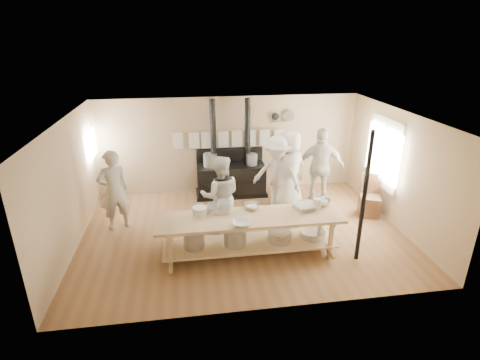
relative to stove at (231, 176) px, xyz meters
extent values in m
plane|color=brown|center=(0.01, -2.12, -0.52)|extent=(7.00, 7.00, 0.00)
plane|color=tan|center=(0.01, 0.38, 0.78)|extent=(7.00, 0.00, 7.00)
plane|color=tan|center=(0.01, -4.62, 0.78)|extent=(7.00, 0.00, 7.00)
plane|color=tan|center=(-3.49, -2.12, 0.78)|extent=(0.00, 5.00, 5.00)
plane|color=tan|center=(3.51, -2.12, 0.78)|extent=(0.00, 5.00, 5.00)
plane|color=beige|center=(0.01, -2.12, 2.08)|extent=(7.00, 7.00, 0.00)
cube|color=beige|center=(3.48, -1.52, 0.98)|extent=(0.06, 1.35, 1.65)
plane|color=white|center=(3.44, -1.52, 0.98)|extent=(0.00, 1.50, 1.50)
cube|color=beige|center=(3.43, -1.52, 0.98)|extent=(0.02, 0.03, 1.50)
plane|color=white|center=(-3.44, -0.12, 1.08)|extent=(0.00, 0.90, 0.90)
cube|color=black|center=(0.01, -0.02, -0.10)|extent=(1.80, 0.70, 0.85)
cube|color=black|center=(0.01, -0.02, -0.47)|extent=(1.90, 0.75, 0.10)
cube|color=black|center=(0.01, 0.28, 0.53)|extent=(1.80, 0.12, 0.35)
cylinder|color=black|center=(-0.44, 0.03, 1.20)|extent=(0.15, 0.15, 1.75)
cylinder|color=black|center=(0.46, 0.03, 1.20)|extent=(0.15, 0.15, 1.75)
cylinder|color=#B2B2B7|center=(-0.54, -0.02, 0.50)|extent=(0.36, 0.36, 0.34)
cylinder|color=gray|center=(0.56, -0.07, 0.48)|extent=(0.30, 0.30, 0.30)
cylinder|color=tan|center=(0.01, 0.28, 1.20)|extent=(3.00, 0.04, 0.04)
cube|color=silver|center=(-1.34, 0.28, 0.98)|extent=(0.28, 0.01, 0.46)
cube|color=silver|center=(-0.96, 0.28, 0.98)|extent=(0.28, 0.01, 0.46)
cube|color=silver|center=(-0.57, 0.28, 0.98)|extent=(0.28, 0.01, 0.46)
cube|color=silver|center=(-0.19, 0.28, 0.98)|extent=(0.28, 0.01, 0.46)
cube|color=silver|center=(0.20, 0.28, 0.98)|extent=(0.28, 0.01, 0.46)
cube|color=silver|center=(0.59, 0.28, 0.98)|extent=(0.28, 0.01, 0.46)
cube|color=silver|center=(0.97, 0.28, 0.98)|extent=(0.28, 0.01, 0.46)
cube|color=silver|center=(1.36, 0.28, 0.98)|extent=(0.28, 0.01, 0.46)
cube|color=tan|center=(1.41, 0.30, 1.38)|extent=(0.50, 0.14, 0.03)
cylinder|color=black|center=(1.26, 0.32, 1.53)|extent=(0.20, 0.04, 0.20)
cylinder|color=silver|center=(1.63, 0.32, 1.53)|extent=(0.32, 0.03, 0.32)
cube|color=tan|center=(0.01, -3.02, 0.30)|extent=(3.60, 0.90, 0.06)
cube|color=tan|center=(0.01, -3.02, -0.27)|extent=(3.40, 0.80, 0.04)
cube|color=tan|center=(0.01, -3.02, -0.32)|extent=(3.30, 0.06, 0.06)
cube|color=tan|center=(-1.54, -3.32, -0.10)|extent=(0.07, 0.07, 0.85)
cube|color=tan|center=(-1.54, -2.72, -0.10)|extent=(0.07, 0.07, 0.85)
cube|color=tan|center=(1.56, -3.32, -0.10)|extent=(0.07, 0.07, 0.85)
cube|color=tan|center=(1.56, -2.72, -0.10)|extent=(0.07, 0.07, 0.85)
cylinder|color=#B2B2B7|center=(-1.09, -3.02, -0.06)|extent=(0.40, 0.40, 0.38)
cylinder|color=gray|center=(-0.29, -3.02, -0.10)|extent=(0.44, 0.44, 0.30)
cylinder|color=silver|center=(0.61, -3.02, -0.14)|extent=(0.48, 0.48, 0.22)
cylinder|color=silver|center=(1.31, -3.02, -0.18)|extent=(0.52, 0.52, 0.14)
cylinder|color=black|center=(2.06, -3.47, 0.78)|extent=(0.08, 0.08, 2.60)
imported|color=beige|center=(-2.77, -1.50, 0.40)|extent=(0.80, 0.69, 1.85)
imported|color=beige|center=(-0.47, -2.07, 0.37)|extent=(0.91, 0.74, 1.79)
imported|color=beige|center=(1.31, -1.02, 0.48)|extent=(1.12, 0.88, 2.00)
imported|color=beige|center=(2.18, -0.86, 0.47)|extent=(1.25, 0.75, 1.98)
imported|color=beige|center=(1.00, -1.08, 0.42)|extent=(1.39, 1.31, 1.89)
cube|color=#553522|center=(3.16, -1.73, -0.27)|extent=(0.60, 0.60, 0.50)
cube|color=#553522|center=(3.23, -1.53, 0.20)|extent=(0.45, 0.20, 0.55)
imported|color=white|center=(-0.20, -3.35, 0.37)|extent=(0.38, 0.38, 0.09)
imported|color=silver|center=(0.11, -2.69, 0.38)|extent=(0.46, 0.46, 0.10)
imported|color=white|center=(1.16, -2.84, 0.38)|extent=(0.53, 0.53, 0.11)
imported|color=silver|center=(1.56, -2.69, 0.38)|extent=(0.50, 0.50, 0.11)
cube|color=#B2B2B7|center=(1.17, -2.86, 0.38)|extent=(0.52, 0.43, 0.10)
cylinder|color=silver|center=(-0.62, -2.69, 0.39)|extent=(0.52, 0.52, 0.13)
cylinder|color=gray|center=(-0.47, -2.76, 0.45)|extent=(0.35, 0.35, 0.24)
cylinder|color=white|center=(-0.95, -2.83, 0.42)|extent=(0.29, 0.29, 0.18)
cylinder|color=white|center=(1.38, -2.91, 0.45)|extent=(0.20, 0.20, 0.24)
camera|label=1|loc=(-1.13, -9.35, 3.66)|focal=28.00mm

